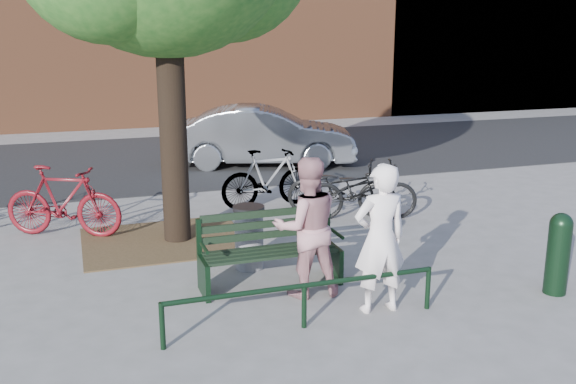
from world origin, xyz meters
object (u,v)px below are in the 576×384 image
object	(u,v)px
person_right	(307,227)
bollard	(558,251)
park_bench	(269,248)
bicycle_c	(341,188)
parked_car	(264,136)
person_left	(380,239)
litter_bin	(249,237)

from	to	relation	value
person_right	bollard	bearing A→B (deg)	166.03
park_bench	bicycle_c	size ratio (longest dim) A/B	0.95
bicycle_c	parked_car	xyz separation A→B (m)	(-0.03, 4.47, 0.21)
person_right	bicycle_c	bearing A→B (deg)	-115.91
person_left	litter_bin	distance (m)	2.08
bicycle_c	bollard	bearing A→B (deg)	-133.77
bicycle_c	parked_car	size ratio (longest dim) A/B	0.44
person_right	bollard	world-z (taller)	person_right
park_bench	person_left	bearing A→B (deg)	-49.92
parked_car	person_left	bearing A→B (deg)	-170.82
person_left	person_right	bearing A→B (deg)	-47.75
litter_bin	person_left	bearing A→B (deg)	-59.48
park_bench	person_right	world-z (taller)	person_right
park_bench	parked_car	bearing A→B (deg)	73.80
person_left	litter_bin	world-z (taller)	person_left
park_bench	bicycle_c	world-z (taller)	park_bench
litter_bin	bicycle_c	bearing A→B (deg)	41.72
bollard	litter_bin	size ratio (longest dim) A/B	1.17
person_right	litter_bin	distance (m)	1.21
person_right	bollard	distance (m)	3.03
person_left	person_right	xyz separation A→B (m)	(-0.61, 0.69, -0.01)
bollard	litter_bin	world-z (taller)	bollard
litter_bin	person_right	bearing A→B (deg)	-68.46
park_bench	litter_bin	size ratio (longest dim) A/B	2.03
person_right	parked_car	world-z (taller)	person_right
person_right	parked_car	bearing A→B (deg)	-98.63
bollard	bicycle_c	xyz separation A→B (m)	(-1.14, 3.91, -0.06)
bollard	parked_car	distance (m)	8.46
person_left	parked_car	size ratio (longest dim) A/B	0.40
park_bench	person_left	distance (m)	1.52
park_bench	bollard	world-z (taller)	bollard
person_left	person_right	size ratio (longest dim) A/B	1.01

